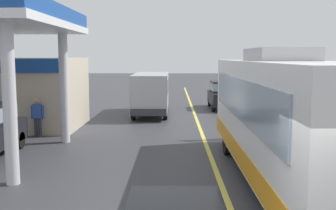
% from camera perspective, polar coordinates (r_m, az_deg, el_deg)
% --- Properties ---
extents(ground, '(120.00, 120.00, 0.00)m').
position_cam_1_polar(ground, '(25.64, 3.63, -0.91)').
color(ground, '#38383D').
extents(lane_divider_stripe, '(0.16, 50.00, 0.01)m').
position_cam_1_polar(lane_divider_stripe, '(20.71, 4.33, -2.75)').
color(lane_divider_stripe, '#D8CC4C').
rests_on(lane_divider_stripe, ground).
extents(coach_bus_main, '(2.60, 11.04, 3.69)m').
position_cam_1_polar(coach_bus_main, '(11.31, 16.43, -2.20)').
color(coach_bus_main, white).
rests_on(coach_bus_main, ground).
extents(minibus_opposing_lane, '(2.04, 6.13, 2.44)m').
position_cam_1_polar(minibus_opposing_lane, '(24.11, -2.39, 2.13)').
color(minibus_opposing_lane, '#A5A5AD').
rests_on(minibus_opposing_lane, ground).
extents(pedestrian_by_shop, '(0.55, 0.22, 1.66)m').
position_cam_1_polar(pedestrian_by_shop, '(18.26, -17.96, -1.41)').
color(pedestrian_by_shop, '#33333F').
rests_on(pedestrian_by_shop, ground).
extents(car_trailing_behind_bus, '(1.70, 4.20, 1.82)m').
position_cam_1_polar(car_trailing_behind_bus, '(27.21, 7.74, 1.64)').
color(car_trailing_behind_bus, black).
rests_on(car_trailing_behind_bus, ground).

